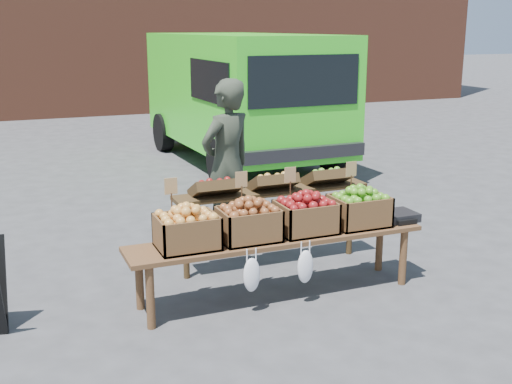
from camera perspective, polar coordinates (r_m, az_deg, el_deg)
name	(u,v)px	position (r m, az deg, el deg)	size (l,w,h in m)	color
ground	(347,301)	(5.81, 8.06, -9.60)	(80.00, 80.00, 0.00)	#414144
delivery_van	(241,99)	(11.40, -1.34, 8.25)	(2.28, 4.98, 2.23)	#36DF23
vendor	(227,165)	(6.88, -2.60, 2.42)	(0.67, 0.44, 1.84)	#2F3529
back_table	(272,216)	(6.41, 1.45, -2.17)	(2.10, 0.44, 1.04)	#3B2A15
display_bench	(277,266)	(5.76, 1.91, -6.61)	(2.70, 0.56, 0.57)	brown
crate_golden_apples	(187,232)	(5.35, -6.15, -3.54)	(0.50, 0.40, 0.28)	gold
crate_russet_pears	(249,224)	(5.52, -0.66, -2.89)	(0.50, 0.40, 0.28)	#995126
crate_red_apples	(306,217)	(5.74, 4.45, -2.25)	(0.50, 0.40, 0.28)	maroon
crate_green_apples	(359,211)	(6.00, 9.15, -1.65)	(0.50, 0.40, 0.28)	#548A25
weighing_scale	(397,216)	(6.25, 12.45, -2.10)	(0.34, 0.30, 0.08)	black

